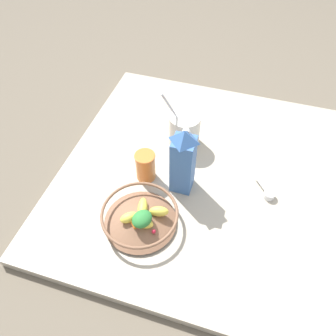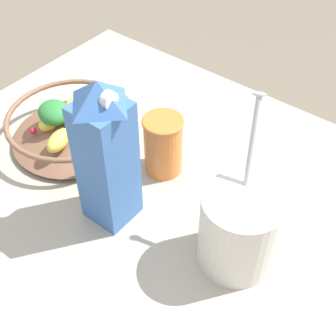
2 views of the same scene
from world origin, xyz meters
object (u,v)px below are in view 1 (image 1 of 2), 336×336
(yogurt_tub, at_px, (184,128))
(drinking_cup, at_px, (145,166))
(milk_carton, at_px, (183,161))
(fruit_bowl, at_px, (140,217))

(yogurt_tub, distance_m, drinking_cup, 0.22)
(milk_carton, bearing_deg, drinking_cup, -0.84)
(fruit_bowl, height_order, milk_carton, milk_carton)
(fruit_bowl, xyz_separation_m, yogurt_tub, (-0.04, -0.39, 0.04))
(fruit_bowl, height_order, drinking_cup, drinking_cup)
(milk_carton, xyz_separation_m, drinking_cup, (0.13, -0.00, -0.07))
(milk_carton, bearing_deg, yogurt_tub, -76.45)
(milk_carton, height_order, yogurt_tub, milk_carton)
(fruit_bowl, distance_m, yogurt_tub, 0.40)
(fruit_bowl, bearing_deg, milk_carton, -114.78)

